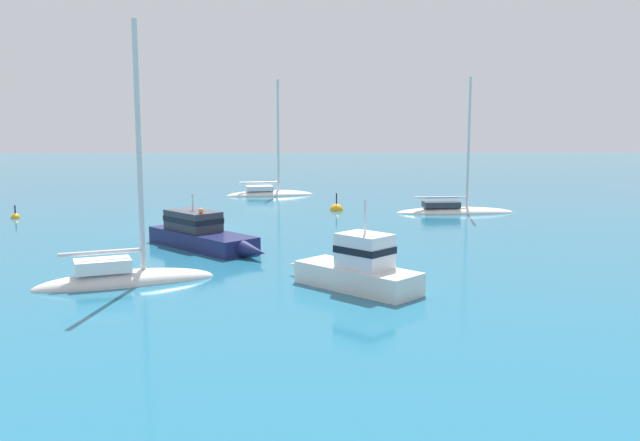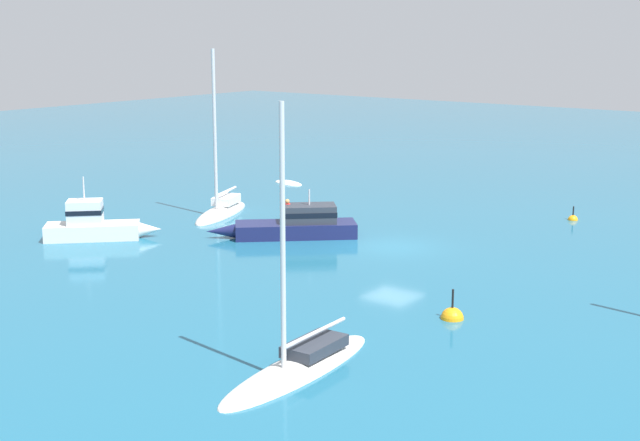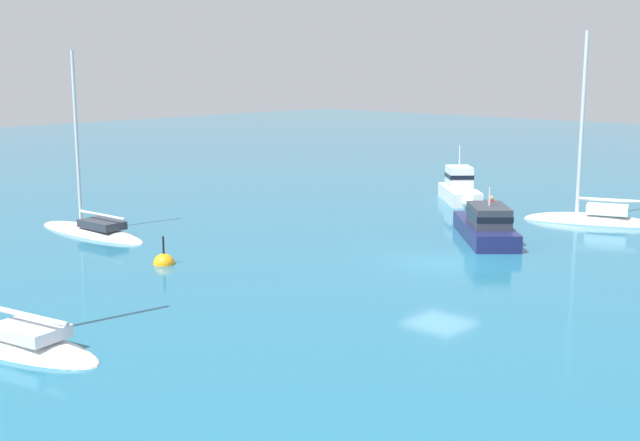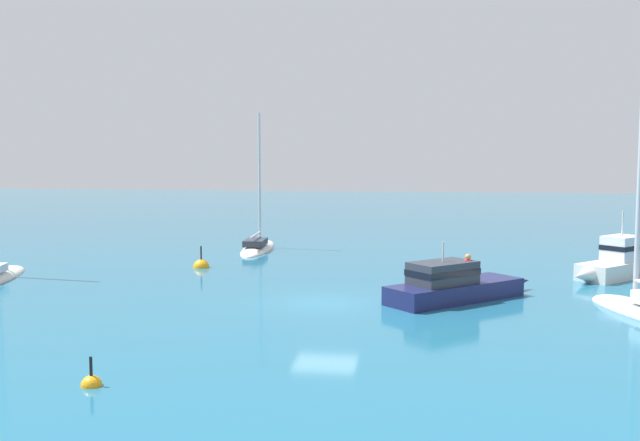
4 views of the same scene
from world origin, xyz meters
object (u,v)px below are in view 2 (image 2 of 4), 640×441
Objects in this scene: sloop at (222,211)px; rib at (288,183)px; motor_cruiser at (296,224)px; sloop_1 at (300,366)px; mooring_buoy at (573,220)px; channel_buoy at (452,319)px; motor_cruiser_1 at (94,225)px.

rib is at bearing 177.68° from sloop.
motor_cruiser is 18.03m from sloop_1.
sloop reaches higher than mooring_buoy.
rib is 0.33× the size of sloop_1.
rib is (3.52, -10.31, -0.22)m from sloop.
channel_buoy is at bearing 45.44° from sloop.
sloop is 7.12m from motor_cruiser.
motor_cruiser_1 is at bearing 47.36° from mooring_buoy.
sloop_1 is 1.77× the size of motor_cruiser_1.
motor_cruiser is 14.38m from channel_buoy.
channel_buoy is (-1.31, -7.27, -0.13)m from sloop_1.
sloop_1 is (-21.80, 26.06, 0.14)m from rib.
sloop_1 is at bearing 28.10° from sloop.
motor_cruiser_1 is at bearing -27.27° from sloop.
sloop_1 is at bearing 79.78° from channel_buoy.
motor_cruiser_1 is 4.72× the size of mooring_buoy.
motor_cruiser_1 reaches higher than channel_buoy.
motor_cruiser_1 reaches higher than motor_cruiser.
rib is 20.06m from mooring_buoy.
rib is 0.44× the size of motor_cruiser.
mooring_buoy is at bearing -163.93° from rib.
rib is at bearing 52.66° from motor_cruiser_1.
sloop is 6.36× the size of channel_buoy.
sloop is 10.90m from rib.
mooring_buoy is (-20.06, -0.35, 0.01)m from rib.
channel_buoy is 1.48× the size of mooring_buoy.
motor_cruiser is 6.18× the size of mooring_buoy.
motor_cruiser_1 is 20.49m from channel_buoy.
motor_cruiser_1 reaches higher than rib.
motor_cruiser_1 is (-2.63, 18.58, 0.72)m from rib.
rib is at bearing -143.14° from sloop_1.
rib is 0.58× the size of motor_cruiser_1.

